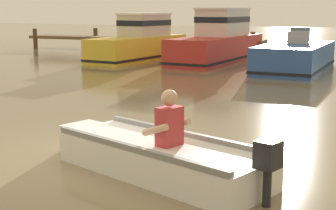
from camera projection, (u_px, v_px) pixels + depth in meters
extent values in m
plane|color=#7A6B4C|center=(81.00, 156.00, 7.54)|extent=(120.00, 120.00, 0.00)
cube|color=brown|center=(140.00, 39.00, 26.04)|extent=(13.34, 1.50, 0.16)
cylinder|color=#4D3924|center=(35.00, 39.00, 27.82)|extent=(0.24, 0.24, 1.16)
cylinder|color=#4D3924|center=(96.00, 39.00, 27.89)|extent=(0.24, 0.24, 1.20)
cylinder|color=#4D3924|center=(145.00, 39.00, 26.68)|extent=(0.24, 0.24, 1.29)
cylinder|color=#4D3924|center=(199.00, 41.00, 25.49)|extent=(0.24, 0.24, 1.24)
cylinder|color=#4D3924|center=(252.00, 45.00, 23.03)|extent=(0.24, 0.24, 1.20)
cube|color=white|center=(161.00, 159.00, 6.64)|extent=(3.29, 2.08, 0.44)
cube|color=white|center=(82.00, 137.00, 7.79)|extent=(0.58, 0.70, 0.42)
cube|color=gray|center=(134.00, 149.00, 6.23)|extent=(2.89, 1.10, 0.08)
cube|color=gray|center=(186.00, 134.00, 6.96)|extent=(2.89, 1.10, 0.08)
cube|color=white|center=(167.00, 147.00, 6.54)|extent=(0.60, 1.05, 0.06)
cylinder|color=black|center=(267.00, 184.00, 5.54)|extent=(0.13, 0.13, 0.54)
cube|color=black|center=(268.00, 154.00, 5.47)|extent=(0.32, 0.34, 0.32)
cube|color=#B23333|center=(169.00, 126.00, 6.45)|extent=(0.32, 0.39, 0.52)
sphere|color=tan|center=(169.00, 98.00, 6.38)|extent=(0.22, 0.22, 0.22)
cylinder|color=tan|center=(155.00, 130.00, 6.33)|extent=(0.43, 0.23, 0.23)
cylinder|color=tan|center=(178.00, 124.00, 6.65)|extent=(0.43, 0.23, 0.23)
cube|color=gold|center=(138.00, 48.00, 21.77)|extent=(2.44, 5.93, 1.04)
cube|color=black|center=(139.00, 56.00, 21.83)|extent=(2.49, 5.98, 0.10)
cube|color=beige|center=(145.00, 25.00, 22.02)|extent=(1.63, 2.57, 0.95)
cube|color=black|center=(145.00, 23.00, 21.99)|extent=(1.66, 2.61, 0.24)
cube|color=white|center=(145.00, 14.00, 21.92)|extent=(1.71, 2.70, 0.08)
cube|color=#B72D28|center=(217.00, 49.00, 21.05)|extent=(2.51, 6.68, 1.10)
cube|color=black|center=(217.00, 57.00, 21.12)|extent=(2.55, 6.72, 0.10)
cube|color=silver|center=(223.00, 23.00, 21.34)|extent=(1.73, 2.87, 1.12)
cube|color=black|center=(223.00, 19.00, 21.32)|extent=(1.76, 2.90, 0.24)
cube|color=white|center=(223.00, 9.00, 21.23)|extent=(1.81, 3.01, 0.08)
cube|color=#2D519E|center=(295.00, 57.00, 17.97)|extent=(2.35, 5.31, 0.98)
cube|color=black|center=(295.00, 66.00, 18.04)|extent=(2.39, 5.35, 0.10)
cube|color=#B2ADA3|center=(298.00, 37.00, 18.18)|extent=(0.75, 0.54, 0.44)
cube|color=slate|center=(300.00, 32.00, 18.38)|extent=(0.73, 0.08, 0.36)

